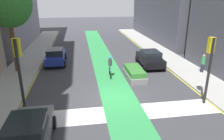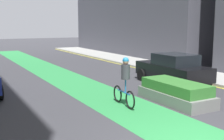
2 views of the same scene
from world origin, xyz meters
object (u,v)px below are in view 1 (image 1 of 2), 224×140
Objects in this scene: car_black_right_far at (150,58)px; median_planter at (134,73)px; car_blue_left_far at (56,56)px; pedestrian_sidewalk_right_a at (203,63)px; traffic_signal_near_right at (210,58)px; cyclist_in_lane at (110,66)px; traffic_signal_near_left at (19,64)px; street_tree_near at (7,4)px; car_grey_left_near at (28,134)px.

median_planter is (-2.30, -2.86, -0.40)m from car_black_right_far.
pedestrian_sidewalk_right_a reaches higher than car_blue_left_far.
median_planter is (6.89, -5.15, -0.40)m from car_blue_left_far.
car_black_right_far is (-0.98, 7.78, -2.16)m from traffic_signal_near_right.
cyclist_in_lane reaches higher than pedestrian_sidewalk_right_a.
pedestrian_sidewalk_right_a is at bearing -35.74° from car_black_right_far.
traffic_signal_near_left reaches higher than traffic_signal_near_right.
cyclist_in_lane is at bearing 44.61° from traffic_signal_near_left.
median_planter is at bearing -179.43° from pedestrian_sidewalk_right_a.
traffic_signal_near_left is 0.58× the size of street_tree_near.
median_planter is at bearing -16.36° from street_tree_near.
car_blue_left_far is 14.03m from pedestrian_sidewalk_right_a.
cyclist_in_lane is 0.58× the size of median_planter.
car_blue_left_far is 6.73m from cyclist_in_lane.
median_planter is at bearing 123.67° from traffic_signal_near_right.
street_tree_near reaches higher than traffic_signal_near_right.
traffic_signal_near_right is at bearing 0.40° from traffic_signal_near_left.
car_grey_left_near is at bearing -131.35° from median_planter.
median_planter is (7.61, 5.00, -2.74)m from traffic_signal_near_left.
cyclist_in_lane is (-5.27, 5.47, -1.99)m from traffic_signal_near_right.
traffic_signal_near_right reaches higher than pedestrian_sidewalk_right_a.
car_grey_left_near is (0.74, -2.81, -2.34)m from traffic_signal_near_left.
street_tree_near is (-13.34, 7.88, 2.94)m from traffic_signal_near_right.
street_tree_near reaches higher than pedestrian_sidewalk_right_a.
median_planter is (-3.28, 4.93, -2.56)m from traffic_signal_near_right.
car_black_right_far is at bearing 97.16° from traffic_signal_near_right.
car_grey_left_near is at bearing -89.93° from car_blue_left_far.
traffic_signal_near_right is at bearing -56.33° from median_planter.
cyclist_in_lane is at bearing 59.69° from car_grey_left_near.
car_black_right_far is at bearing -13.99° from car_blue_left_far.
car_blue_left_far is 12.96m from car_grey_left_near.
car_black_right_far is 1.00× the size of car_blue_left_far.
car_black_right_far is at bearing 28.32° from cyclist_in_lane.
car_grey_left_near is 0.54× the size of street_tree_near.
cyclist_in_lane reaches higher than car_blue_left_far.
pedestrian_sidewalk_right_a is at bearing 31.09° from car_grey_left_near.
street_tree_near reaches higher than traffic_signal_near_left.
cyclist_in_lane reaches higher than median_planter.
car_grey_left_near is (0.02, -12.96, 0.00)m from car_blue_left_far.
car_grey_left_near is 10.42m from median_planter.
car_grey_left_near is at bearing -120.31° from cyclist_in_lane.
street_tree_near reaches higher than car_blue_left_far.
traffic_signal_near_right is 8.14m from car_black_right_far.
traffic_signal_near_right is 0.55× the size of street_tree_near.
traffic_signal_near_right is 7.85m from cyclist_in_lane.
car_grey_left_near is 1.32× the size of median_planter.
street_tree_near is 2.43× the size of median_planter.
traffic_signal_near_left reaches higher than car_blue_left_far.
cyclist_in_lane is (5.62, 5.54, -2.18)m from traffic_signal_near_left.
pedestrian_sidewalk_right_a is at bearing -10.10° from street_tree_near.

